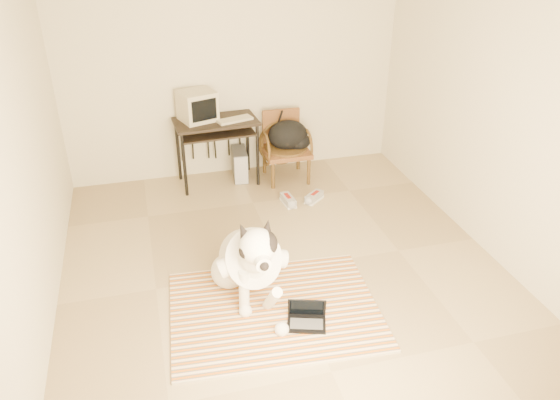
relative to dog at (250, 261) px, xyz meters
name	(u,v)px	position (x,y,z in m)	size (l,w,h in m)	color
floor	(284,269)	(0.38, 0.30, -0.37)	(4.50, 4.50, 0.00)	tan
wall_back	(233,64)	(0.38, 2.55, 0.98)	(4.50, 4.50, 0.00)	beige
wall_front	(412,307)	(0.38, -1.95, 0.98)	(4.50, 4.50, 0.00)	beige
wall_left	(21,160)	(-1.62, 0.30, 0.98)	(4.50, 4.50, 0.00)	beige
wall_right	(498,112)	(2.38, 0.30, 0.98)	(4.50, 4.50, 0.00)	beige
rug	(275,310)	(0.15, -0.25, -0.36)	(1.81, 1.44, 0.02)	#BF5D18
dog	(250,261)	(0.00, 0.00, 0.00)	(0.61, 1.27, 0.92)	white
laptop	(307,317)	(0.36, -0.48, -0.29)	(0.36, 0.31, 0.22)	black
computer_desk	(216,130)	(0.10, 2.25, 0.32)	(0.98, 0.58, 0.79)	black
crt_monitor	(197,106)	(-0.09, 2.32, 0.60)	(0.47, 0.46, 0.34)	#B4A98D
desk_keyboard	(235,120)	(0.31, 2.19, 0.44)	(0.41, 0.15, 0.03)	#B4A98D
pc_tower	(240,164)	(0.37, 2.30, -0.18)	(0.20, 0.41, 0.37)	#4B4B4E
rattan_chair	(285,146)	(0.91, 2.19, 0.04)	(0.54, 0.52, 0.81)	brown
backpack	(290,136)	(0.97, 2.18, 0.17)	(0.50, 0.40, 0.36)	black
sneaker_left	(288,200)	(0.76, 1.50, -0.32)	(0.14, 0.28, 0.09)	silver
sneaker_right	(314,197)	(1.07, 1.50, -0.33)	(0.27, 0.25, 0.09)	silver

